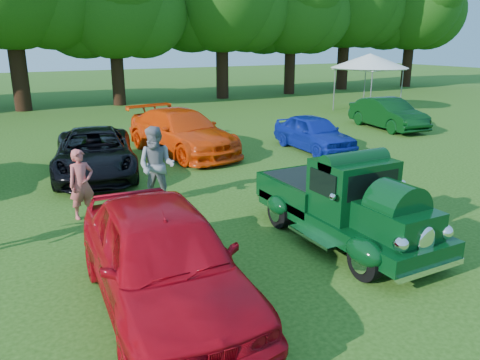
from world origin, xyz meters
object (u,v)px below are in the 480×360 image
back_car_green (388,114)px  canopy_tent (370,61)px  hero_pickup (344,205)px  back_car_black (95,153)px  red_convertible (163,258)px  back_car_orange (182,132)px  back_car_blue (314,133)px  spectator_pink (81,184)px  spectator_grey (157,166)px

back_car_green → canopy_tent: size_ratio=0.88×
back_car_green → canopy_tent: (3.10, 4.73, 2.10)m
hero_pickup → back_car_black: 8.09m
red_convertible → back_car_black: (0.63, 8.02, -0.14)m
red_convertible → back_car_orange: 10.24m
red_convertible → back_car_blue: bearing=45.3°
red_convertible → spectator_pink: red_convertible is taller
hero_pickup → back_car_green: (10.03, 8.85, -0.06)m
back_car_orange → back_car_blue: 4.83m
back_car_orange → spectator_grey: 5.47m
red_convertible → canopy_tent: canopy_tent is taller
back_car_green → canopy_tent: 6.04m
hero_pickup → back_car_black: size_ratio=0.90×
back_car_black → back_car_green: bearing=17.7°
canopy_tent → back_car_orange: bearing=-159.8°
back_car_orange → spectator_grey: bearing=-127.3°
spectator_pink → canopy_tent: bearing=15.6°
spectator_pink → canopy_tent: (17.57, 9.80, 1.99)m
back_car_orange → back_car_green: back_car_orange is taller
red_convertible → spectator_grey: 4.81m
hero_pickup → spectator_pink: size_ratio=2.76×
hero_pickup → back_car_orange: size_ratio=0.83×
spectator_grey → back_car_black: bearing=142.8°
back_car_black → back_car_orange: bearing=33.9°
back_car_green → spectator_pink: size_ratio=2.61×
back_car_blue → spectator_pink: (-8.83, -3.10, 0.16)m
red_convertible → back_car_orange: red_convertible is taller
canopy_tent → spectator_grey: bearing=-148.4°
hero_pickup → canopy_tent: 19.01m
red_convertible → hero_pickup: bearing=13.2°
spectator_pink → back_car_orange: bearing=35.0°
red_convertible → canopy_tent: bearing=43.1°
canopy_tent → back_car_black: bearing=-159.3°
back_car_blue → back_car_green: (5.65, 1.96, 0.05)m
back_car_green → canopy_tent: bearing=64.0°
back_car_black → back_car_orange: 3.64m
hero_pickup → back_car_orange: 8.72m
red_convertible → canopy_tent: (17.20, 14.29, 1.97)m
back_car_black → canopy_tent: canopy_tent is taller
spectator_pink → spectator_grey: size_ratio=0.83×
back_car_orange → spectator_grey: size_ratio=2.74×
canopy_tent → spectator_pink: bearing=-150.9°
back_car_orange → spectator_pink: spectator_pink is taller
spectator_pink → spectator_grey: 1.83m
back_car_orange → spectator_pink: bearing=-141.0°
back_car_green → canopy_tent: canopy_tent is taller
hero_pickup → spectator_grey: spectator_grey is taller
red_convertible → back_car_blue: red_convertible is taller
hero_pickup → red_convertible: size_ratio=0.92×
hero_pickup → red_convertible: hero_pickup is taller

